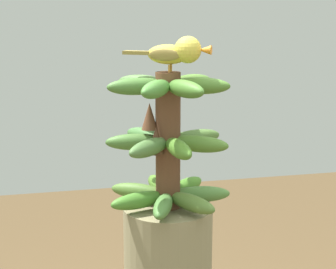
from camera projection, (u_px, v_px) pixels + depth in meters
The scene contains 2 objects.
banana_bunch at pixel (168, 141), 1.24m from camera, with size 0.29×0.29×0.31m.
perched_bird at pixel (178, 52), 1.19m from camera, with size 0.12×0.18×0.08m.
Camera 1 is at (1.18, -0.27, 1.67)m, focal length 59.30 mm.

